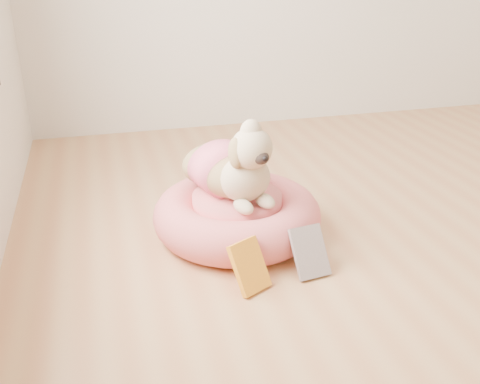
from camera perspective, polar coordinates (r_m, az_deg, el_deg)
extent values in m
cylinder|color=#D7545E|center=(2.42, -0.31, -3.22)|extent=(0.55, 0.55, 0.11)
torus|color=#D7545E|center=(2.41, -0.31, -2.38)|extent=(0.75, 0.75, 0.19)
cylinder|color=#D7545E|center=(2.39, -0.32, -1.40)|extent=(0.40, 0.40, 0.10)
cube|color=yellow|center=(2.03, 1.01, -7.93)|extent=(0.17, 0.16, 0.19)
cube|color=white|center=(2.14, 7.44, -6.35)|extent=(0.15, 0.15, 0.18)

